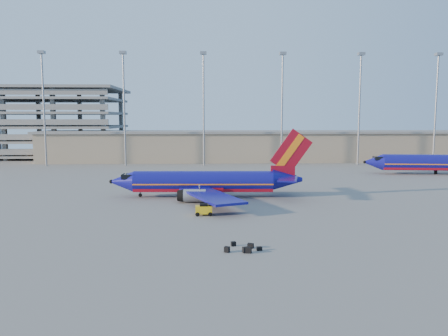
{
  "coord_description": "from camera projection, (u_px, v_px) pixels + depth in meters",
  "views": [
    {
      "loc": [
        -3.82,
        -65.71,
        12.1
      ],
      "look_at": [
        -1.3,
        5.01,
        4.0
      ],
      "focal_mm": 35.0,
      "sensor_mm": 36.0,
      "label": 1
    }
  ],
  "objects": [
    {
      "name": "ground",
      "position": [
        234.0,
        198.0,
        66.76
      ],
      "size": [
        220.0,
        220.0,
        0.0
      ],
      "primitive_type": "plane",
      "color": "slate",
      "rests_on": "ground"
    },
    {
      "name": "terminal_building",
      "position": [
        257.0,
        146.0,
        124.21
      ],
      "size": [
        122.0,
        16.0,
        8.5
      ],
      "color": "gray",
      "rests_on": "ground"
    },
    {
      "name": "parking_garage",
      "position": [
        23.0,
        119.0,
        136.75
      ],
      "size": [
        62.0,
        32.0,
        21.4
      ],
      "color": "slate",
      "rests_on": "ground"
    },
    {
      "name": "light_mast_row",
      "position": [
        243.0,
        97.0,
        110.61
      ],
      "size": [
        101.6,
        1.6,
        28.65
      ],
      "color": "gray",
      "rests_on": "ground"
    },
    {
      "name": "aircraft_main",
      "position": [
        208.0,
        182.0,
        67.17
      ],
      "size": [
        31.12,
        29.94,
        10.54
      ],
      "rotation": [
        0.0,
        0.0,
        -0.03
      ],
      "color": "navy",
      "rests_on": "ground"
    },
    {
      "name": "aircraft_second",
      "position": [
        440.0,
        162.0,
        94.15
      ],
      "size": [
        33.14,
        12.85,
        11.24
      ],
      "rotation": [
        0.0,
        0.0,
        -0.11
      ],
      "color": "navy",
      "rests_on": "ground"
    },
    {
      "name": "baggage_tug",
      "position": [
        204.0,
        209.0,
        54.51
      ],
      "size": [
        2.13,
        1.33,
        1.5
      ],
      "rotation": [
        0.0,
        0.0,
        0.04
      ],
      "color": "yellow",
      "rests_on": "ground"
    },
    {
      "name": "luggage_pile",
      "position": [
        244.0,
        248.0,
        39.9
      ],
      "size": [
        3.55,
        2.7,
        0.54
      ],
      "color": "black",
      "rests_on": "ground"
    }
  ]
}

